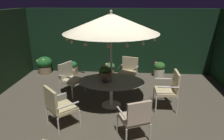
# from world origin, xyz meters

# --- Properties ---
(ground_plane) EXTENTS (7.89, 6.47, 0.02)m
(ground_plane) POSITION_xyz_m (0.00, 0.00, -0.01)
(ground_plane) COLOR brown
(hedge_backdrop_rear) EXTENTS (7.89, 0.30, 2.53)m
(hedge_backdrop_rear) POSITION_xyz_m (0.00, 3.08, 1.27)
(hedge_backdrop_rear) COLOR black
(hedge_backdrop_rear) RESTS_ON ground_plane
(patio_dining_table) EXTENTS (1.81, 1.28, 0.75)m
(patio_dining_table) POSITION_xyz_m (-0.09, 0.12, 0.64)
(patio_dining_table) COLOR silver
(patio_dining_table) RESTS_ON ground_plane
(patio_umbrella) EXTENTS (2.43, 2.43, 2.61)m
(patio_umbrella) POSITION_xyz_m (-0.09, 0.12, 2.29)
(patio_umbrella) COLOR silver
(patio_umbrella) RESTS_ON ground_plane
(centerpiece_planter) EXTENTS (0.34, 0.34, 0.45)m
(centerpiece_planter) POSITION_xyz_m (-0.24, 0.08, 1.00)
(centerpiece_planter) COLOR #8A6952
(centerpiece_planter) RESTS_ON patio_dining_table
(patio_chair_north) EXTENTS (0.85, 0.85, 1.01)m
(patio_chair_north) POSITION_xyz_m (-1.22, -0.99, 0.56)
(patio_chair_north) COLOR silver
(patio_chair_north) RESTS_ON ground_plane
(patio_chair_northeast) EXTENTS (0.74, 0.74, 0.96)m
(patio_chair_northeast) POSITION_xyz_m (0.54, -1.33, 0.55)
(patio_chair_northeast) COLOR beige
(patio_chair_northeast) RESTS_ON ground_plane
(patio_chair_east) EXTENTS (0.58, 0.63, 1.06)m
(patio_chair_east) POSITION_xyz_m (1.50, 0.11, 0.61)
(patio_chair_east) COLOR silver
(patio_chair_east) RESTS_ON ground_plane
(patio_chair_southeast) EXTENTS (0.75, 0.72, 0.98)m
(patio_chair_southeast) POSITION_xyz_m (0.39, 1.62, 0.58)
(patio_chair_southeast) COLOR beige
(patio_chair_southeast) RESTS_ON ground_plane
(patio_chair_south) EXTENTS (0.79, 0.81, 0.97)m
(patio_chair_south) POSITION_xyz_m (-1.47, 0.88, 0.55)
(patio_chair_south) COLOR silver
(patio_chair_south) RESTS_ON ground_plane
(potted_plant_front_corner) EXTENTS (0.39, 0.39, 0.56)m
(potted_plant_front_corner) POSITION_xyz_m (-0.33, 2.42, 0.31)
(potted_plant_front_corner) COLOR olive
(potted_plant_front_corner) RESTS_ON ground_plane
(potted_plant_back_left) EXTENTS (0.39, 0.39, 0.50)m
(potted_plant_back_left) POSITION_xyz_m (-1.86, 2.68, 0.25)
(potted_plant_back_left) COLOR olive
(potted_plant_back_left) RESTS_ON ground_plane
(potted_plant_right_near) EXTENTS (0.62, 0.62, 0.68)m
(potted_plant_right_near) POSITION_xyz_m (-3.00, 2.63, 0.36)
(potted_plant_right_near) COLOR #8B7355
(potted_plant_right_near) RESTS_ON ground_plane
(potted_plant_right_far) EXTENTS (0.44, 0.44, 0.58)m
(potted_plant_right_far) POSITION_xyz_m (1.57, 2.60, 0.31)
(potted_plant_right_far) COLOR beige
(potted_plant_right_far) RESTS_ON ground_plane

